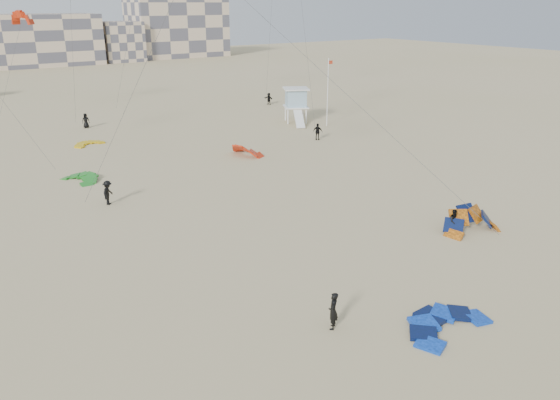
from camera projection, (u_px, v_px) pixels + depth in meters
ground at (354, 308)px, 27.59m from camera, size 320.00×320.00×0.00m
kite_ground_blue at (446, 328)px, 25.91m from camera, size 4.52×4.72×0.97m
kite_ground_orange at (471, 232)px, 36.79m from camera, size 4.85×4.79×4.26m
kite_ground_green at (81, 180)px, 47.38m from camera, size 4.69×4.53×1.64m
kite_ground_red_far at (247, 155)px, 55.37m from camera, size 4.35×4.21×3.44m
kite_ground_yellow at (89, 145)px, 59.26m from camera, size 3.84×3.95×0.62m
kitesurfer_main at (333, 311)px, 25.58m from camera, size 0.80×0.80×1.86m
kitesurfer_b at (454, 221)px, 36.35m from camera, size 0.96×0.85×1.64m
kitesurfer_c at (108, 193)px, 41.44m from camera, size 1.34×1.38×1.89m
kitesurfer_d at (318, 132)px, 61.08m from camera, size 1.05×1.13×1.87m
kitesurfer_e at (86, 121)px, 66.99m from camera, size 0.96×0.70×1.80m
kitesurfer_f at (269, 99)px, 82.38m from camera, size 0.95×1.71×1.75m
kite_fly_red at (22, 19)px, 70.44m from camera, size 7.37×6.22×12.88m
lifeguard_tower_near at (296, 105)px, 69.89m from camera, size 4.14×6.52×4.36m
flagpole at (328, 91)px, 66.92m from camera, size 0.67×0.10×8.28m
condo_mid at (28, 40)px, 131.93m from camera, size 32.00×16.00×12.00m
condo_east at (177, 27)px, 153.93m from camera, size 26.00×14.00×16.00m
condo_fill_right at (121, 41)px, 142.34m from camera, size 10.00×10.00×10.00m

